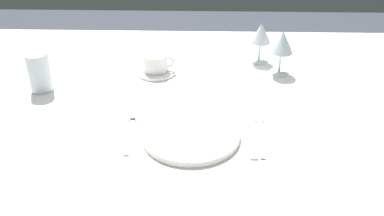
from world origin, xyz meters
name	(u,v)px	position (x,y,z in m)	size (l,w,h in m)	color
dining_table	(189,117)	(0.00, 0.00, 0.66)	(1.80, 1.11, 0.74)	white
dinner_plate	(191,135)	(0.01, -0.23, 0.75)	(0.26, 0.26, 0.02)	white
fork_outer	(131,131)	(-0.15, -0.21, 0.74)	(0.03, 0.20, 0.00)	beige
dinner_knife	(251,134)	(0.18, -0.21, 0.74)	(0.02, 0.24, 0.00)	beige
spoon_soup	(260,130)	(0.20, -0.20, 0.74)	(0.03, 0.20, 0.01)	beige
saucer_left	(156,72)	(-0.12, 0.15, 0.74)	(0.14, 0.14, 0.01)	white
coffee_cup_left	(156,62)	(-0.12, 0.15, 0.78)	(0.11, 0.09, 0.06)	white
wine_glass_centre	(261,35)	(0.25, 0.25, 0.84)	(0.07, 0.07, 0.15)	silver
wine_glass_left	(282,44)	(0.31, 0.16, 0.85)	(0.08, 0.08, 0.15)	silver
drink_tumbler	(40,74)	(-0.47, 0.02, 0.80)	(0.07, 0.07, 0.13)	silver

